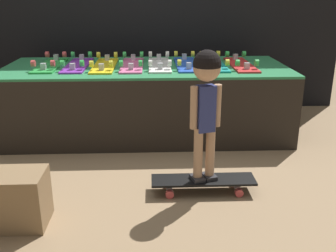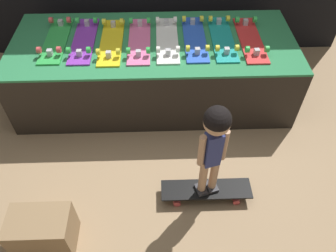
{
  "view_description": "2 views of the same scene",
  "coord_description": "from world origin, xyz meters",
  "px_view_note": "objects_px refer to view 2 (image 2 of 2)",
  "views": [
    {
      "loc": [
        0.05,
        -2.8,
        1.24
      ],
      "look_at": [
        0.16,
        -0.26,
        0.35
      ],
      "focal_mm": 42.0,
      "sensor_mm": 36.0,
      "label": 1
    },
    {
      "loc": [
        0.05,
        -1.83,
        2.17
      ],
      "look_at": [
        0.1,
        -0.16,
        0.36
      ],
      "focal_mm": 35.0,
      "sensor_mm": 36.0,
      "label": 2
    }
  ],
  "objects_px": {
    "skateboard_teal_on_rack": "(222,37)",
    "skateboard_pink_on_rack": "(139,40)",
    "child": "(215,138)",
    "skateboard_yellow_on_rack": "(111,41)",
    "skateboard_red_on_rack": "(250,38)",
    "skateboard_green_on_rack": "(56,39)",
    "storage_box": "(43,231)",
    "skateboard_on_floor": "(206,190)",
    "skateboard_purple_on_rack": "(84,39)",
    "skateboard_white_on_rack": "(167,39)",
    "skateboard_blue_on_rack": "(195,38)"
  },
  "relations": [
    {
      "from": "skateboard_blue_on_rack",
      "to": "skateboard_yellow_on_rack",
      "type": "bearing_deg",
      "value": -178.08
    },
    {
      "from": "skateboard_pink_on_rack",
      "to": "skateboard_blue_on_rack",
      "type": "relative_size",
      "value": 1.0
    },
    {
      "from": "skateboard_yellow_on_rack",
      "to": "skateboard_white_on_rack",
      "type": "distance_m",
      "value": 0.47
    },
    {
      "from": "skateboard_yellow_on_rack",
      "to": "skateboard_red_on_rack",
      "type": "bearing_deg",
      "value": -0.22
    },
    {
      "from": "skateboard_purple_on_rack",
      "to": "skateboard_pink_on_rack",
      "type": "xyz_separation_m",
      "value": [
        0.47,
        -0.02,
        0.0
      ]
    },
    {
      "from": "skateboard_red_on_rack",
      "to": "skateboard_on_floor",
      "type": "bearing_deg",
      "value": -111.92
    },
    {
      "from": "skateboard_yellow_on_rack",
      "to": "skateboard_purple_on_rack",
      "type": "bearing_deg",
      "value": 173.3
    },
    {
      "from": "skateboard_green_on_rack",
      "to": "storage_box",
      "type": "bearing_deg",
      "value": -86.48
    },
    {
      "from": "storage_box",
      "to": "skateboard_red_on_rack",
      "type": "bearing_deg",
      "value": 42.96
    },
    {
      "from": "skateboard_red_on_rack",
      "to": "skateboard_teal_on_rack",
      "type": "bearing_deg",
      "value": 174.31
    },
    {
      "from": "skateboard_teal_on_rack",
      "to": "skateboard_white_on_rack",
      "type": "bearing_deg",
      "value": -179.58
    },
    {
      "from": "skateboard_white_on_rack",
      "to": "child",
      "type": "relative_size",
      "value": 0.84
    },
    {
      "from": "skateboard_red_on_rack",
      "to": "skateboard_on_floor",
      "type": "xyz_separation_m",
      "value": [
        -0.46,
        -1.14,
        -0.55
      ]
    },
    {
      "from": "skateboard_red_on_rack",
      "to": "skateboard_pink_on_rack",
      "type": "bearing_deg",
      "value": 179.19
    },
    {
      "from": "skateboard_teal_on_rack",
      "to": "skateboard_red_on_rack",
      "type": "height_order",
      "value": "same"
    },
    {
      "from": "skateboard_green_on_rack",
      "to": "skateboard_purple_on_rack",
      "type": "height_order",
      "value": "same"
    },
    {
      "from": "skateboard_purple_on_rack",
      "to": "skateboard_teal_on_rack",
      "type": "distance_m",
      "value": 1.18
    },
    {
      "from": "skateboard_yellow_on_rack",
      "to": "skateboard_on_floor",
      "type": "relative_size",
      "value": 1.05
    },
    {
      "from": "skateboard_green_on_rack",
      "to": "child",
      "type": "bearing_deg",
      "value": -44.68
    },
    {
      "from": "skateboard_blue_on_rack",
      "to": "skateboard_on_floor",
      "type": "bearing_deg",
      "value": -89.27
    },
    {
      "from": "skateboard_white_on_rack",
      "to": "skateboard_on_floor",
      "type": "bearing_deg",
      "value": -77.76
    },
    {
      "from": "skateboard_purple_on_rack",
      "to": "skateboard_white_on_rack",
      "type": "distance_m",
      "value": 0.71
    },
    {
      "from": "skateboard_teal_on_rack",
      "to": "storage_box",
      "type": "xyz_separation_m",
      "value": [
        -1.32,
        -1.48,
        -0.47
      ]
    },
    {
      "from": "skateboard_pink_on_rack",
      "to": "skateboard_on_floor",
      "type": "distance_m",
      "value": 1.37
    },
    {
      "from": "skateboard_pink_on_rack",
      "to": "child",
      "type": "bearing_deg",
      "value": -67.05
    },
    {
      "from": "skateboard_white_on_rack",
      "to": "skateboard_on_floor",
      "type": "xyz_separation_m",
      "value": [
        0.25,
        -1.16,
        -0.55
      ]
    },
    {
      "from": "skateboard_on_floor",
      "to": "child",
      "type": "relative_size",
      "value": 0.81
    },
    {
      "from": "skateboard_on_floor",
      "to": "skateboard_green_on_rack",
      "type": "bearing_deg",
      "value": 135.32
    },
    {
      "from": "skateboard_purple_on_rack",
      "to": "skateboard_teal_on_rack",
      "type": "relative_size",
      "value": 1.0
    },
    {
      "from": "skateboard_green_on_rack",
      "to": "skateboard_red_on_rack",
      "type": "distance_m",
      "value": 1.65
    },
    {
      "from": "skateboard_on_floor",
      "to": "skateboard_purple_on_rack",
      "type": "bearing_deg",
      "value": 129.37
    },
    {
      "from": "skateboard_purple_on_rack",
      "to": "child",
      "type": "distance_m",
      "value": 1.51
    },
    {
      "from": "skateboard_blue_on_rack",
      "to": "skateboard_on_floor",
      "type": "relative_size",
      "value": 1.05
    },
    {
      "from": "skateboard_green_on_rack",
      "to": "skateboard_pink_on_rack",
      "type": "bearing_deg",
      "value": -2.57
    },
    {
      "from": "skateboard_yellow_on_rack",
      "to": "skateboard_on_floor",
      "type": "bearing_deg",
      "value": -57.64
    },
    {
      "from": "skateboard_white_on_rack",
      "to": "skateboard_red_on_rack",
      "type": "distance_m",
      "value": 0.71
    },
    {
      "from": "skateboard_teal_on_rack",
      "to": "skateboard_on_floor",
      "type": "relative_size",
      "value": 1.05
    },
    {
      "from": "skateboard_blue_on_rack",
      "to": "skateboard_white_on_rack",
      "type": "bearing_deg",
      "value": -178.02
    },
    {
      "from": "skateboard_purple_on_rack",
      "to": "skateboard_blue_on_rack",
      "type": "xyz_separation_m",
      "value": [
        0.94,
        -0.0,
        0.0
      ]
    },
    {
      "from": "skateboard_on_floor",
      "to": "child",
      "type": "distance_m",
      "value": 0.59
    },
    {
      "from": "skateboard_white_on_rack",
      "to": "child",
      "type": "xyz_separation_m",
      "value": [
        0.25,
        -1.16,
        0.04
      ]
    },
    {
      "from": "skateboard_purple_on_rack",
      "to": "skateboard_teal_on_rack",
      "type": "height_order",
      "value": "same"
    },
    {
      "from": "skateboard_purple_on_rack",
      "to": "skateboard_on_floor",
      "type": "relative_size",
      "value": 1.05
    },
    {
      "from": "skateboard_yellow_on_rack",
      "to": "skateboard_pink_on_rack",
      "type": "height_order",
      "value": "same"
    },
    {
      "from": "skateboard_red_on_rack",
      "to": "storage_box",
      "type": "height_order",
      "value": "skateboard_red_on_rack"
    },
    {
      "from": "skateboard_white_on_rack",
      "to": "storage_box",
      "type": "xyz_separation_m",
      "value": [
        -0.85,
        -1.47,
        -0.47
      ]
    },
    {
      "from": "skateboard_teal_on_rack",
      "to": "skateboard_pink_on_rack",
      "type": "bearing_deg",
      "value": -179.18
    },
    {
      "from": "skateboard_pink_on_rack",
      "to": "child",
      "type": "distance_m",
      "value": 1.25
    },
    {
      "from": "skateboard_white_on_rack",
      "to": "skateboard_teal_on_rack",
      "type": "bearing_deg",
      "value": 0.42
    },
    {
      "from": "skateboard_green_on_rack",
      "to": "skateboard_blue_on_rack",
      "type": "relative_size",
      "value": 1.0
    }
  ]
}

